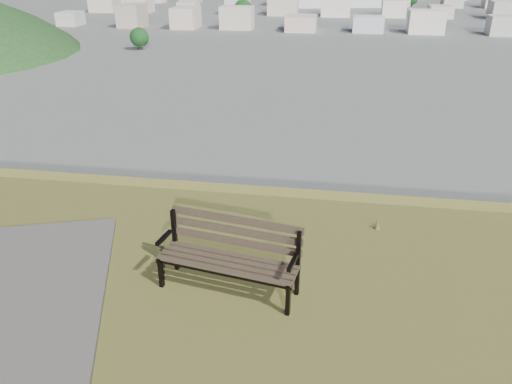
# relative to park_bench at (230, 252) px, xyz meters

# --- Properties ---
(park_bench) EXTENTS (1.65, 0.78, 0.83)m
(park_bench) POSITION_rel_park_bench_xyz_m (0.00, 0.00, 0.00)
(park_bench) COLOR #463A28
(park_bench) RESTS_ON hilltop_mesa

